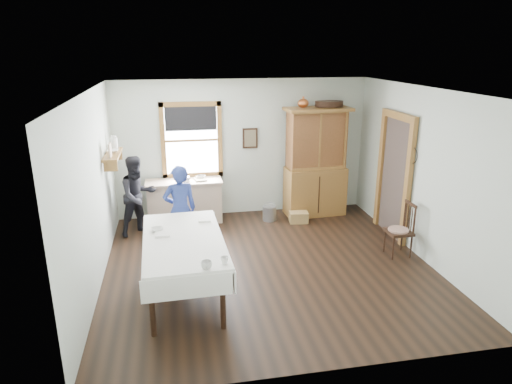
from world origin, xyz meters
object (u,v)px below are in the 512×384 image
(work_counter, at_px, (185,201))
(woman_blue, at_px, (180,213))
(china_hutch, at_px, (316,162))
(dining_table, at_px, (185,266))
(spindle_chair, at_px, (399,229))
(pail, at_px, (269,213))
(figure_dark, at_px, (138,199))
(wicker_basket, at_px, (299,217))

(work_counter, bearing_deg, woman_blue, -95.03)
(china_hutch, distance_m, dining_table, 3.92)
(spindle_chair, bearing_deg, pail, 130.91)
(china_hutch, distance_m, pail, 1.38)
(work_counter, bearing_deg, figure_dark, -151.26)
(spindle_chair, relative_size, figure_dark, 0.67)
(work_counter, bearing_deg, pail, -9.14)
(spindle_chair, distance_m, woman_blue, 3.57)
(work_counter, relative_size, woman_blue, 1.05)
(woman_blue, bearing_deg, spindle_chair, 157.34)
(woman_blue, bearing_deg, figure_dark, -61.99)
(pail, bearing_deg, woman_blue, -146.67)
(pail, relative_size, woman_blue, 0.21)
(work_counter, height_order, figure_dark, figure_dark)
(pail, xyz_separation_m, woman_blue, (-1.75, -1.15, 0.55))
(china_hutch, relative_size, spindle_chair, 2.39)
(spindle_chair, xyz_separation_m, woman_blue, (-3.47, 0.79, 0.24))
(dining_table, bearing_deg, wicker_basket, 45.59)
(spindle_chair, bearing_deg, work_counter, 146.17)
(pail, bearing_deg, spindle_chair, -48.25)
(dining_table, distance_m, spindle_chair, 3.52)
(wicker_basket, bearing_deg, china_hutch, 43.13)
(work_counter, relative_size, pail, 5.04)
(work_counter, relative_size, spindle_chair, 1.60)
(work_counter, distance_m, wicker_basket, 2.24)
(work_counter, height_order, dining_table, same)
(china_hutch, distance_m, woman_blue, 3.07)
(pail, distance_m, wicker_basket, 0.58)
(wicker_basket, distance_m, figure_dark, 3.06)
(china_hutch, xyz_separation_m, spindle_chair, (0.74, -2.14, -0.63))
(pail, distance_m, woman_blue, 2.16)
(woman_blue, bearing_deg, china_hutch, -163.53)
(pail, height_order, woman_blue, woman_blue)
(dining_table, xyz_separation_m, wicker_basket, (2.28, 2.32, -0.31))
(work_counter, relative_size, figure_dark, 1.08)
(china_hutch, bearing_deg, woman_blue, -157.07)
(dining_table, height_order, pail, dining_table)
(wicker_basket, bearing_deg, spindle_chair, -55.31)
(dining_table, xyz_separation_m, pail, (1.74, 2.54, -0.27))
(china_hutch, xyz_separation_m, dining_table, (-2.72, -2.74, -0.67))
(spindle_chair, relative_size, woman_blue, 0.66)
(china_hutch, bearing_deg, spindle_chair, -74.26)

